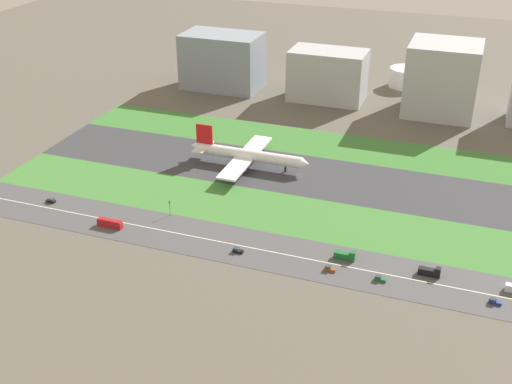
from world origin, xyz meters
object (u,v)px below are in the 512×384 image
(traffic_light, at_px, (170,207))
(bus_0, at_px, (110,223))
(fuel_tank_west, at_px, (405,77))
(car_1, at_px, (51,201))
(hangar_building, at_px, (328,75))
(terminal_building, at_px, (222,61))
(truck_0, at_px, (430,272))
(car_2, at_px, (238,250))
(car_4, at_px, (495,302))
(truck_2, at_px, (345,256))
(office_tower, at_px, (442,79))
(airliner, at_px, (246,155))
(car_0, at_px, (330,269))
(car_3, at_px, (380,279))

(traffic_light, bearing_deg, bus_0, -138.13)
(traffic_light, bearing_deg, fuel_tank_west, 71.67)
(bus_0, relative_size, car_1, 2.64)
(hangar_building, bearing_deg, terminal_building, 180.00)
(truck_0, height_order, hangar_building, hangar_building)
(bus_0, bearing_deg, car_2, -180.00)
(car_4, relative_size, traffic_light, 0.61)
(truck_2, bearing_deg, office_tower, 84.37)
(airliner, xyz_separation_m, truck_2, (67.77, -68.00, -4.56))
(car_2, distance_m, car_0, 38.44)
(fuel_tank_west, bearing_deg, car_3, -84.01)
(car_4, height_order, traffic_light, traffic_light)
(airliner, height_order, car_3, airliner)
(traffic_light, height_order, fuel_tank_west, fuel_tank_west)
(office_tower, distance_m, fuel_tank_west, 54.80)
(traffic_light, height_order, terminal_building, terminal_building)
(airliner, xyz_separation_m, car_0, (63.87, -78.00, -5.31))
(car_1, bearing_deg, hangar_building, 64.86)
(bus_0, relative_size, office_tower, 0.26)
(truck_0, relative_size, car_0, 1.91)
(office_tower, bearing_deg, traffic_light, -119.82)
(car_0, height_order, traffic_light, traffic_light)
(car_0, distance_m, office_tower, 194.39)
(car_4, height_order, car_3, same)
(truck_0, distance_m, office_tower, 183.76)
(bus_0, bearing_deg, car_0, -180.00)
(car_0, height_order, terminal_building, terminal_building)
(car_1, xyz_separation_m, traffic_light, (57.61, 7.99, 3.37))
(truck_2, relative_size, car_2, 1.91)
(airliner, relative_size, car_4, 14.77)
(car_4, distance_m, car_0, 61.02)
(truck_2, xyz_separation_m, terminal_building, (-128.12, 182.00, 16.97))
(traffic_light, distance_m, hangar_building, 176.63)
(car_2, height_order, hangar_building, hangar_building)
(car_2, height_order, office_tower, office_tower)
(car_2, xyz_separation_m, fuel_tank_west, (33.10, 237.00, 5.59))
(car_3, bearing_deg, car_2, 0.00)
(airliner, xyz_separation_m, traffic_light, (-14.02, -60.01, -1.94))
(airliner, distance_m, terminal_building, 129.58)
(airliner, bearing_deg, car_1, -136.49)
(truck_0, height_order, car_3, truck_0)
(hangar_building, distance_m, fuel_tank_west, 64.24)
(car_2, distance_m, car_1, 97.58)
(car_4, height_order, hangar_building, hangar_building)
(car_3, distance_m, office_tower, 193.17)
(car_3, relative_size, car_0, 1.00)
(bus_0, xyz_separation_m, fuel_tank_west, (92.64, 237.00, 4.69))
(car_1, relative_size, traffic_light, 0.61)
(bus_0, bearing_deg, traffic_light, -138.13)
(car_0, relative_size, traffic_light, 0.61)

